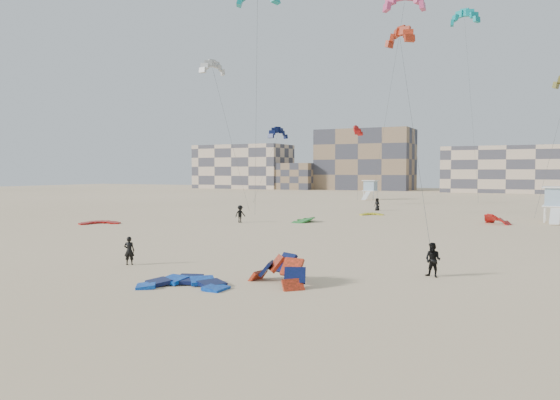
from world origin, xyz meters
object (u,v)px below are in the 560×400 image
at_px(kite_ground_orange, 278,284).
at_px(kitesurfer_main, 129,251).
at_px(kite_ground_blue, 184,287).
at_px(lifeguard_tower_near, 556,205).

xyz_separation_m(kite_ground_orange, kitesurfer_main, (-10.31, 1.10, 0.84)).
height_order(kite_ground_orange, kitesurfer_main, kite_ground_orange).
relative_size(kite_ground_blue, kitesurfer_main, 2.44).
bearing_deg(kite_ground_blue, kitesurfer_main, 133.74).
xyz_separation_m(kite_ground_blue, kite_ground_orange, (3.78, 2.51, 0.00)).
relative_size(kite_ground_blue, kite_ground_orange, 1.20).
distance_m(kite_ground_blue, kite_ground_orange, 4.54).
height_order(kite_ground_blue, kite_ground_orange, kite_ground_orange).
xyz_separation_m(kite_ground_blue, kitesurfer_main, (-6.53, 3.60, 0.84)).
height_order(kite_ground_blue, lifeguard_tower_near, lifeguard_tower_near).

